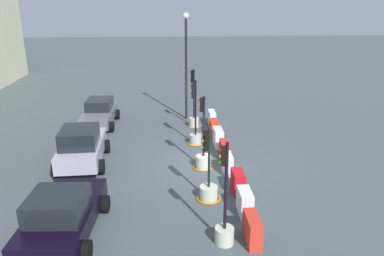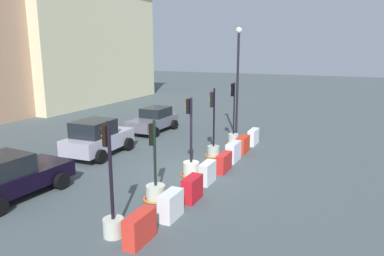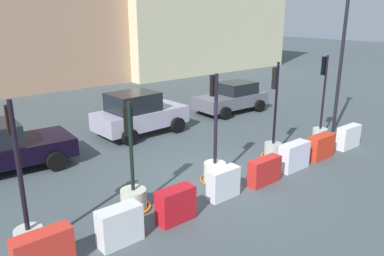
{
  "view_description": "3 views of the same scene",
  "coord_description": "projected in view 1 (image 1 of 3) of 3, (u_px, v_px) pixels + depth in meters",
  "views": [
    {
      "loc": [
        -15.45,
        1.59,
        7.18
      ],
      "look_at": [
        -0.62,
        0.53,
        2.05
      ],
      "focal_mm": 35.37,
      "sensor_mm": 36.0,
      "label": 1
    },
    {
      "loc": [
        -13.28,
        -6.01,
        5.24
      ],
      "look_at": [
        1.05,
        0.49,
        1.73
      ],
      "focal_mm": 33.86,
      "sensor_mm": 36.0,
      "label": 2
    },
    {
      "loc": [
        -7.47,
        -7.74,
        4.93
      ],
      "look_at": [
        -0.49,
        0.66,
        1.58
      ],
      "focal_mm": 35.43,
      "sensor_mm": 36.0,
      "label": 3
    }
  ],
  "objects": [
    {
      "name": "construction_barrier_7",
      "position": [
        212.0,
        118.0,
        22.35
      ],
      "size": [
        1.15,
        0.36,
        0.85
      ],
      "color": "white",
      "rests_on": "ground_plane"
    },
    {
      "name": "traffic_light_1",
      "position": [
        208.0,
        189.0,
        14.08
      ],
      "size": [
        0.91,
        0.91,
        2.86
      ],
      "color": "beige",
      "rests_on": "ground_plane"
    },
    {
      "name": "construction_barrier_1",
      "position": [
        245.0,
        202.0,
        13.18
      ],
      "size": [
        0.99,
        0.44,
        0.86
      ],
      "color": "white",
      "rests_on": "ground_plane"
    },
    {
      "name": "car_black_sedan",
      "position": [
        62.0,
        214.0,
        11.82
      ],
      "size": [
        4.3,
        2.48,
        1.6
      ],
      "color": "black",
      "rests_on": "ground_plane"
    },
    {
      "name": "street_lamp_post",
      "position": [
        186.0,
        56.0,
        22.46
      ],
      "size": [
        0.36,
        0.36,
        6.38
      ],
      "color": "black",
      "rests_on": "ground_plane"
    },
    {
      "name": "construction_barrier_3",
      "position": [
        227.0,
        164.0,
        16.25
      ],
      "size": [
        0.96,
        0.37,
        0.86
      ],
      "color": "silver",
      "rests_on": "ground_plane"
    },
    {
      "name": "traffic_light_3",
      "position": [
        195.0,
        134.0,
        19.45
      ],
      "size": [
        0.84,
        0.84,
        3.35
      ],
      "color": "#AEB5A8",
      "rests_on": "ground_plane"
    },
    {
      "name": "construction_barrier_2",
      "position": [
        238.0,
        182.0,
        14.61
      ],
      "size": [
        0.97,
        0.43,
        0.86
      ],
      "color": "red",
      "rests_on": "ground_plane"
    },
    {
      "name": "ground_plane",
      "position": [
        203.0,
        166.0,
        17.02
      ],
      "size": [
        120.0,
        120.0,
        0.0
      ],
      "primitive_type": "plane",
      "color": "#455154"
    },
    {
      "name": "car_silver_hatchback",
      "position": [
        82.0,
        146.0,
        16.91
      ],
      "size": [
        3.93,
        2.28,
        1.8
      ],
      "color": "#ABA8BC",
      "rests_on": "ground_plane"
    },
    {
      "name": "traffic_light_0",
      "position": [
        224.0,
        225.0,
        11.5
      ],
      "size": [
        0.59,
        0.59,
        3.34
      ],
      "color": "beige",
      "rests_on": "ground_plane"
    },
    {
      "name": "construction_barrier_5",
      "position": [
        218.0,
        137.0,
        19.24
      ],
      "size": [
        1.14,
        0.43,
        0.89
      ],
      "color": "silver",
      "rests_on": "ground_plane"
    },
    {
      "name": "car_grey_saloon",
      "position": [
        99.0,
        113.0,
        22.31
      ],
      "size": [
        3.92,
        2.08,
        1.5
      ],
      "color": "slate",
      "rests_on": "ground_plane"
    },
    {
      "name": "construction_barrier_0",
      "position": [
        252.0,
        229.0,
        11.63
      ],
      "size": [
        1.14,
        0.41,
        0.86
      ],
      "color": "red",
      "rests_on": "ground_plane"
    },
    {
      "name": "construction_barrier_6",
      "position": [
        214.0,
        128.0,
        20.72
      ],
      "size": [
        1.14,
        0.44,
        0.82
      ],
      "color": "red",
      "rests_on": "ground_plane"
    },
    {
      "name": "traffic_light_2",
      "position": [
        203.0,
        157.0,
        16.72
      ],
      "size": [
        0.93,
        0.93,
        3.27
      ],
      "color": "silver",
      "rests_on": "ground_plane"
    },
    {
      "name": "traffic_light_4",
      "position": [
        194.0,
        117.0,
        22.04
      ],
      "size": [
        0.76,
        0.76,
        3.4
      ],
      "color": "silver",
      "rests_on": "ground_plane"
    },
    {
      "name": "construction_barrier_4",
      "position": [
        225.0,
        150.0,
        17.77
      ],
      "size": [
        1.15,
        0.36,
        0.79
      ],
      "color": "red",
      "rests_on": "ground_plane"
    }
  ]
}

